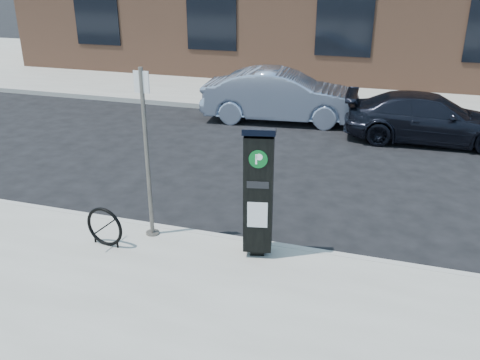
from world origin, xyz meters
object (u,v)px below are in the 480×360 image
at_px(sign_pole, 147,156).
at_px(car_silver, 281,96).
at_px(parking_kiosk, 259,191).
at_px(bike_rack, 105,227).
at_px(car_dark, 429,118).

height_order(sign_pole, car_silver, sign_pole).
bearing_deg(parking_kiosk, sign_pole, 166.54).
xyz_separation_m(sign_pole, bike_rack, (-0.52, -0.55, -1.03)).
distance_m(parking_kiosk, car_dark, 7.48).
bearing_deg(car_dark, car_silver, 76.77).
xyz_separation_m(sign_pole, car_silver, (0.30, 7.70, -0.75)).
xyz_separation_m(parking_kiosk, car_silver, (-1.50, 7.75, -0.43)).
bearing_deg(car_silver, sign_pole, 171.06).
distance_m(bike_rack, car_silver, 8.30).
relative_size(bike_rack, car_dark, 0.15).
xyz_separation_m(parking_kiosk, bike_rack, (-2.32, -0.50, -0.71)).
bearing_deg(bike_rack, car_silver, 89.82).
bearing_deg(bike_rack, car_dark, 62.43).
relative_size(parking_kiosk, bike_rack, 3.08).
relative_size(car_silver, car_dark, 1.07).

